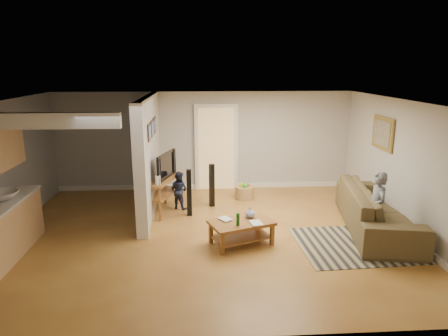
{
  "coord_description": "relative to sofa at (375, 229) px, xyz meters",
  "views": [
    {
      "loc": [
        -0.12,
        -7.05,
        3.11
      ],
      "look_at": [
        0.36,
        0.79,
        1.1
      ],
      "focal_mm": 32.0,
      "sensor_mm": 36.0,
      "label": 1
    }
  ],
  "objects": [
    {
      "name": "ground",
      "position": [
        -3.3,
        -0.06,
        0.0
      ],
      "size": [
        7.5,
        7.5,
        0.0
      ],
      "primitive_type": "plane",
      "color": "brown",
      "rests_on": "ground"
    },
    {
      "name": "room_shell",
      "position": [
        -4.37,
        0.37,
        1.46
      ],
      "size": [
        7.54,
        6.02,
        2.52
      ],
      "color": "#B7B4AF",
      "rests_on": "ground"
    },
    {
      "name": "area_rug",
      "position": [
        -0.51,
        -0.67,
        0.01
      ],
      "size": [
        2.4,
        1.8,
        0.01
      ],
      "primitive_type": "cube",
      "rotation": [
        0.0,
        0.0,
        0.04
      ],
      "color": "black",
      "rests_on": "ground"
    },
    {
      "name": "sofa",
      "position": [
        0.0,
        0.0,
        0.0
      ],
      "size": [
        1.59,
        2.99,
        0.83
      ],
      "primitive_type": "imported",
      "rotation": [
        0.0,
        0.0,
        1.4
      ],
      "color": "#4A4025",
      "rests_on": "ground"
    },
    {
      "name": "coffee_table",
      "position": [
        -2.69,
        -0.49,
        0.34
      ],
      "size": [
        1.26,
        0.99,
        0.65
      ],
      "rotation": [
        0.0,
        0.0,
        0.36
      ],
      "color": "brown",
      "rests_on": "ground"
    },
    {
      "name": "tv_console",
      "position": [
        -4.24,
        1.23,
        0.7
      ],
      "size": [
        0.79,
        1.3,
        1.05
      ],
      "rotation": [
        0.0,
        0.0,
        -0.29
      ],
      "color": "brown",
      "rests_on": "ground"
    },
    {
      "name": "speaker_left",
      "position": [
        -3.66,
        0.97,
        0.51
      ],
      "size": [
        0.11,
        0.11,
        1.02
      ],
      "primitive_type": "cube",
      "rotation": [
        0.0,
        0.0,
        -0.04
      ],
      "color": "black",
      "rests_on": "ground"
    },
    {
      "name": "speaker_right",
      "position": [
        -3.16,
        1.53,
        0.5
      ],
      "size": [
        0.13,
        0.13,
        0.99
      ],
      "primitive_type": "cube",
      "rotation": [
        0.0,
        0.0,
        0.41
      ],
      "color": "black",
      "rests_on": "ground"
    },
    {
      "name": "toy_basket",
      "position": [
        -2.35,
        2.02,
        0.17
      ],
      "size": [
        0.46,
        0.46,
        0.41
      ],
      "color": "olive",
      "rests_on": "ground"
    },
    {
      "name": "child",
      "position": [
        -0.3,
        -0.6,
        0.0
      ],
      "size": [
        0.32,
        0.49,
        1.32
      ],
      "primitive_type": "imported",
      "rotation": [
        0.0,
        0.0,
        -1.59
      ],
      "color": "slate",
      "rests_on": "ground"
    },
    {
      "name": "toddler",
      "position": [
        -3.9,
        1.43,
        0.0
      ],
      "size": [
        0.52,
        0.49,
        0.85
      ],
      "primitive_type": "imported",
      "rotation": [
        0.0,
        0.0,
        2.6
      ],
      "color": "#1D233C",
      "rests_on": "ground"
    }
  ]
}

